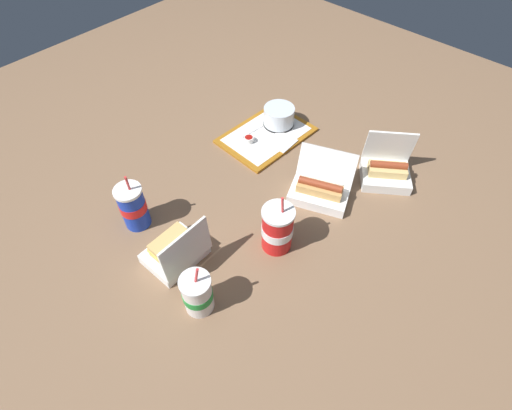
{
  "coord_description": "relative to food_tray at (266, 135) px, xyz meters",
  "views": [
    {
      "loc": [
        -0.63,
        -0.59,
        1.1
      ],
      "look_at": [
        0.03,
        -0.0,
        0.05
      ],
      "focal_mm": 28.0,
      "sensor_mm": 36.0,
      "label": 1
    }
  ],
  "objects": [
    {
      "name": "food_tray",
      "position": [
        0.0,
        0.0,
        0.0
      ],
      "size": [
        0.38,
        0.28,
        0.01
      ],
      "color": "#A56619",
      "rests_on": "ground_plane"
    },
    {
      "name": "plastic_fork",
      "position": [
        -0.03,
        0.06,
        0.01
      ],
      "size": [
        0.11,
        0.03,
        0.0
      ],
      "primitive_type": "cube",
      "rotation": [
        0.0,
        0.0,
        -0.14
      ],
      "color": "white",
      "rests_on": "food_tray"
    },
    {
      "name": "soda_cup_center",
      "position": [
        -0.71,
        -0.36,
        0.07
      ],
      "size": [
        0.09,
        0.09,
        0.21
      ],
      "color": "white",
      "rests_on": "ground_plane"
    },
    {
      "name": "soda_cup_front",
      "position": [
        -0.64,
        0.03,
        0.08
      ],
      "size": [
        0.09,
        0.09,
        0.23
      ],
      "color": "#1938B7",
      "rests_on": "ground_plane"
    },
    {
      "name": "ground_plane",
      "position": [
        -0.37,
        -0.25,
        -0.01
      ],
      "size": [
        3.2,
        3.2,
        0.0
      ],
      "primitive_type": "plane",
      "color": "brown"
    },
    {
      "name": "soda_cup_left",
      "position": [
        -0.39,
        -0.39,
        0.08
      ],
      "size": [
        0.1,
        0.1,
        0.23
      ],
      "color": "red",
      "rests_on": "ground_plane"
    },
    {
      "name": "cake_container",
      "position": [
        0.09,
        0.01,
        0.05
      ],
      "size": [
        0.13,
        0.13,
        0.08
      ],
      "color": "black",
      "rests_on": "food_tray"
    },
    {
      "name": "clamshell_sandwich_corner",
      "position": [
        -0.65,
        -0.18,
        0.04
      ],
      "size": [
        0.18,
        0.16,
        0.18
      ],
      "color": "white",
      "rests_on": "ground_plane"
    },
    {
      "name": "clamshell_hotdog_front",
      "position": [
        0.12,
        -0.49,
        0.04
      ],
      "size": [
        0.23,
        0.23,
        0.18
      ],
      "color": "white",
      "rests_on": "ground_plane"
    },
    {
      "name": "napkin_stack",
      "position": [
        0.0,
        -0.08,
        0.01
      ],
      "size": [
        0.1,
        0.1,
        0.0
      ],
      "primitive_type": "cube",
      "rotation": [
        0.0,
        0.0,
        0.04
      ],
      "color": "white",
      "rests_on": "food_tray"
    },
    {
      "name": "clamshell_hotdog_right",
      "position": [
        -0.13,
        -0.37,
        0.03
      ],
      "size": [
        0.24,
        0.26,
        0.15
      ],
      "color": "white",
      "rests_on": "ground_plane"
    },
    {
      "name": "ketchup_cup",
      "position": [
        -0.09,
        0.02,
        0.02
      ],
      "size": [
        0.04,
        0.04,
        0.02
      ],
      "color": "white",
      "rests_on": "food_tray"
    }
  ]
}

